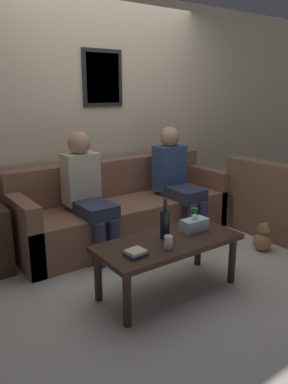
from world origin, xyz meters
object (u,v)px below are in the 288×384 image
object	(u,v)px
drinking_glass	(168,242)
person_left	(87,189)
couch_main	(124,211)
coffee_table	(168,247)
teddy_bear	(263,238)
person_right	(176,177)
wine_bottle	(165,223)

from	to	relation	value
drinking_glass	person_left	size ratio (longest dim) A/B	0.08
couch_main	coffee_table	distance (m)	1.25
person_left	teddy_bear	size ratio (longest dim) A/B	4.09
couch_main	person_right	world-z (taller)	person_right
coffee_table	wine_bottle	xyz separation A→B (m)	(0.00, 0.05, 0.18)
couch_main	drinking_glass	xyz separation A→B (m)	(-0.45, -1.32, 0.19)
drinking_glass	person_left	distance (m)	1.19
couch_main	coffee_table	world-z (taller)	couch_main
person_right	teddy_bear	size ratio (longest dim) A/B	4.06
wine_bottle	teddy_bear	size ratio (longest dim) A/B	1.10
person_left	teddy_bear	distance (m)	1.83
drinking_glass	person_right	world-z (taller)	person_right
coffee_table	person_left	distance (m)	1.11
wine_bottle	teddy_bear	xyz separation A→B (m)	(1.28, 0.01, -0.44)
wine_bottle	person_right	bearing A→B (deg)	45.84
teddy_bear	person_left	bearing A→B (deg)	145.16
coffee_table	person_left	size ratio (longest dim) A/B	0.98
wine_bottle	person_right	distance (m)	1.31
coffee_table	person_left	bearing A→B (deg)	98.47
drinking_glass	teddy_bear	distance (m)	1.44
couch_main	drinking_glass	size ratio (longest dim) A/B	25.00
wine_bottle	person_right	world-z (taller)	person_right
drinking_glass	person_right	distance (m)	1.51
coffee_table	wine_bottle	distance (m)	0.19
couch_main	person_left	world-z (taller)	person_left
couch_main	drinking_glass	distance (m)	1.40
coffee_table	person_right	distance (m)	1.37
couch_main	person_right	xyz separation A→B (m)	(0.56, -0.21, 0.35)
person_right	teddy_bear	bearing A→B (deg)	-68.29
drinking_glass	teddy_bear	size ratio (longest dim) A/B	0.33
drinking_glass	wine_bottle	bearing A→B (deg)	58.83
wine_bottle	person_left	world-z (taller)	person_left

